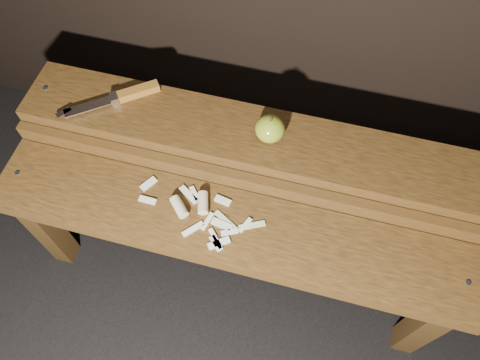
% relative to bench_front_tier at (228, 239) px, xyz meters
% --- Properties ---
extents(ground, '(60.00, 60.00, 0.00)m').
position_rel_bench_front_tier_xyz_m(ground, '(0.00, 0.06, -0.35)').
color(ground, black).
extents(bench_front_tier, '(1.20, 0.20, 0.42)m').
position_rel_bench_front_tier_xyz_m(bench_front_tier, '(0.00, 0.00, 0.00)').
color(bench_front_tier, '#34210D').
rests_on(bench_front_tier, ground).
extents(bench_rear_tier, '(1.20, 0.21, 0.50)m').
position_rel_bench_front_tier_xyz_m(bench_rear_tier, '(0.00, 0.23, 0.06)').
color(bench_rear_tier, '#34210D').
rests_on(bench_rear_tier, ground).
extents(apple, '(0.07, 0.07, 0.08)m').
position_rel_bench_front_tier_xyz_m(apple, '(0.05, 0.23, 0.18)').
color(apple, olive).
rests_on(apple, bench_rear_tier).
extents(knife, '(0.23, 0.18, 0.02)m').
position_rel_bench_front_tier_xyz_m(knife, '(-0.34, 0.26, 0.16)').
color(knife, brown).
rests_on(knife, bench_rear_tier).
extents(apple_scraps, '(0.33, 0.15, 0.03)m').
position_rel_bench_front_tier_xyz_m(apple_scraps, '(-0.08, 0.02, 0.08)').
color(apple_scraps, beige).
rests_on(apple_scraps, bench_front_tier).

